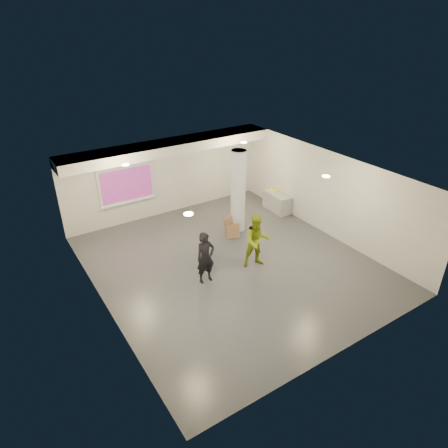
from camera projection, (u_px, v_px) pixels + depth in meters
floor at (231, 264)px, 12.67m from camera, size 8.00×9.00×0.01m
ceiling at (232, 175)px, 11.27m from camera, size 8.00×9.00×0.01m
wall_back at (166, 177)px, 15.31m from camera, size 8.00×0.01×3.00m
wall_front at (347, 302)px, 8.63m from camera, size 8.00×0.01×3.00m
wall_left at (100, 262)px, 10.05m from camera, size 0.01×9.00×3.00m
wall_right at (326, 193)px, 13.90m from camera, size 0.01×9.00×3.00m
soffit_band at (170, 147)px, 14.29m from camera, size 8.00×1.10×0.36m
downlight_nw at (126, 165)px, 12.08m from camera, size 0.22×0.22×0.02m
downlight_ne at (244, 142)px, 14.20m from camera, size 0.22×0.22×0.02m
downlight_sw at (188, 214)px, 9.11m from camera, size 0.22×0.22×0.02m
downlight_se at (326, 176)px, 11.23m from camera, size 0.22×0.22×0.02m
column at (238, 191)px, 14.03m from camera, size 0.52×0.52×3.00m
projection_screen at (127, 185)px, 14.50m from camera, size 2.10×0.13×1.42m
credenza at (277, 202)px, 15.96m from camera, size 0.59×1.28×0.73m
postit_pad at (273, 190)px, 16.03m from camera, size 0.31×0.38×0.03m
cardboard_back at (230, 225)px, 14.31m from camera, size 0.62×0.42×0.63m
cardboard_front at (233, 231)px, 14.03m from camera, size 0.49×0.28×0.51m
woman at (206, 258)px, 11.50m from camera, size 0.59×0.39×1.60m
man at (257, 241)px, 12.23m from camera, size 1.01×0.89×1.73m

